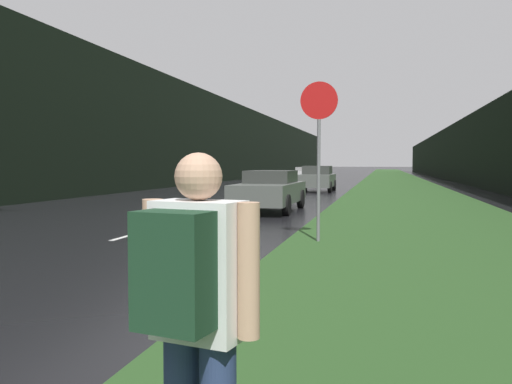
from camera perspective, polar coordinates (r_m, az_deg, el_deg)
The scene contains 12 objects.
grass_verge at distance 39.69m, azimuth 14.74°, elevation 0.59°, with size 6.00×240.00×0.02m, color #26471E.
lane_stripe_c at distance 13.01m, azimuth -11.90°, elevation -4.12°, with size 0.12×3.00×0.01m, color silver.
lane_stripe_d at distance 19.54m, azimuth -3.15°, elevation -1.70°, with size 0.12×3.00×0.01m, color silver.
lane_stripe_e at distance 26.31m, azimuth 1.15°, elevation -0.49°, with size 0.12×3.00×0.01m, color silver.
lane_stripe_f at distance 33.18m, azimuth 3.68°, elevation 0.22°, with size 0.12×3.00×0.01m, color silver.
treeline_far_side at distance 51.92m, azimuth -3.65°, elevation 5.38°, with size 2.00×140.00×7.55m, color black.
treeline_near_side at distance 50.15m, azimuth 21.36°, elevation 3.93°, with size 2.00×140.00×5.20m, color black.
stop_sign at distance 11.06m, azimuth 6.63°, elevation 5.24°, with size 0.76×0.07×3.25m.
hitchhiker_with_backpack at distance 2.40m, azimuth -6.48°, elevation -12.76°, with size 0.56×0.46×1.65m.
car_passing_near at distance 18.29m, azimuth 1.48°, elevation 0.20°, with size 1.87×4.78×1.37m.
car_passing_far at distance 31.49m, azimuth 6.44°, elevation 1.41°, with size 1.94×4.14×1.48m.
car_oncoming at distance 51.97m, azimuth 5.18°, elevation 1.96°, with size 1.89×4.35×1.29m.
Camera 1 is at (5.49, 0.36, 1.60)m, focal length 38.00 mm.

